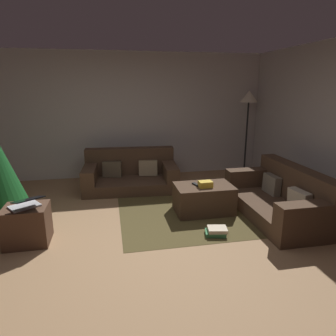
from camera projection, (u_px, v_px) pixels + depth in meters
name	position (u px, v px, depth m)	size (l,w,h in m)	color
ground_plane	(135.00, 245.00, 3.74)	(6.40, 6.40, 0.00)	#93704C
rear_partition	(120.00, 116.00, 6.37)	(6.40, 0.12, 2.60)	#BCB7B2
couch_left	(131.00, 174.00, 5.84)	(1.79, 1.07, 0.73)	#473323
couch_right	(282.00, 198.00, 4.52)	(0.91, 1.84, 0.75)	#473323
ottoman	(204.00, 199.00, 4.68)	(0.88, 0.57, 0.43)	#473323
gift_box	(205.00, 184.00, 4.54)	(0.20, 0.15, 0.09)	gold
tv_remote	(196.00, 184.00, 4.64)	(0.05, 0.16, 0.02)	black
side_table	(27.00, 225.00, 3.74)	(0.52, 0.44, 0.48)	#4C3323
laptop	(26.00, 204.00, 3.62)	(0.49, 0.50, 0.17)	silver
book_stack	(216.00, 232.00, 3.98)	(0.32, 0.25, 0.10)	#387A47
corner_lamp	(249.00, 103.00, 6.37)	(0.36, 0.36, 1.82)	black
area_rug	(203.00, 211.00, 4.74)	(2.60, 2.00, 0.01)	#483D20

